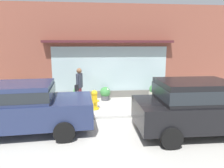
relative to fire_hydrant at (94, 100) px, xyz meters
The scene contains 12 objects.
ground_plane 1.33m from the fire_hydrant, 49.44° to the right, with size 60.00×60.00×0.00m, color #B2AFA8.
curb_strip 1.46m from the fire_hydrant, 54.72° to the right, with size 14.00×0.24×0.12m, color #B2B2AD.
storefront 3.08m from the fire_hydrant, 69.92° to the left, with size 14.00×0.81×4.85m.
fire_hydrant is the anchor object (origin of this frame).
pedestrian_with_handbag 1.05m from the fire_hydrant, 141.37° to the left, with size 0.34×0.64×1.77m.
parked_car_navy 3.36m from the fire_hydrant, 138.66° to the right, with size 4.68×2.29×1.63m.
parked_car_black 4.28m from the fire_hydrant, 41.03° to the right, with size 4.06×2.10×1.72m.
potted_plant_window_right 1.56m from the fire_hydrant, 68.49° to the left, with size 0.53×0.53×0.69m.
potted_plant_trailing_edge 1.58m from the fire_hydrant, 126.21° to the left, with size 0.49×0.49×0.80m.
potted_plant_near_hydrant 3.96m from the fire_hydrant, 154.73° to the left, with size 0.64×0.64×0.87m.
potted_plant_doorstep 4.93m from the fire_hydrant, 17.09° to the left, with size 0.32×0.32×0.78m.
potted_plant_corner_tall 3.39m from the fire_hydrant, 24.44° to the left, with size 0.49×0.49×0.77m.
Camera 1 is at (-0.93, -7.76, 2.83)m, focal length 32.92 mm.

